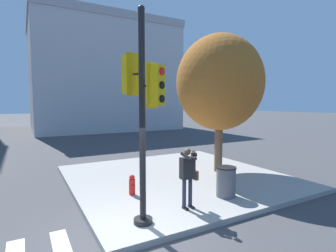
{
  "coord_description": "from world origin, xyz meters",
  "views": [
    {
      "loc": [
        -1.81,
        -5.35,
        3.08
      ],
      "look_at": [
        1.57,
        0.73,
        2.46
      ],
      "focal_mm": 28.0,
      "sensor_mm": 36.0,
      "label": 1
    }
  ],
  "objects_px": {
    "traffic_signal_pole": "(143,106)",
    "person_photographer": "(188,173)",
    "trash_bin": "(226,182)",
    "fire_hydrant": "(132,185)",
    "street_tree": "(220,83)"
  },
  "relations": [
    {
      "from": "traffic_signal_pole",
      "to": "person_photographer",
      "type": "bearing_deg",
      "value": 9.67
    },
    {
      "from": "trash_bin",
      "to": "traffic_signal_pole",
      "type": "bearing_deg",
      "value": -171.89
    },
    {
      "from": "traffic_signal_pole",
      "to": "fire_hydrant",
      "type": "xyz_separation_m",
      "value": [
        0.48,
        1.98,
        -2.54
      ]
    },
    {
      "from": "person_photographer",
      "to": "trash_bin",
      "type": "bearing_deg",
      "value": 6.62
    },
    {
      "from": "person_photographer",
      "to": "fire_hydrant",
      "type": "height_order",
      "value": "person_photographer"
    },
    {
      "from": "street_tree",
      "to": "fire_hydrant",
      "type": "distance_m",
      "value": 5.58
    },
    {
      "from": "person_photographer",
      "to": "fire_hydrant",
      "type": "relative_size",
      "value": 2.59
    },
    {
      "from": "street_tree",
      "to": "trash_bin",
      "type": "relative_size",
      "value": 6.14
    },
    {
      "from": "traffic_signal_pole",
      "to": "fire_hydrant",
      "type": "relative_size",
      "value": 7.92
    },
    {
      "from": "traffic_signal_pole",
      "to": "person_photographer",
      "type": "height_order",
      "value": "traffic_signal_pole"
    },
    {
      "from": "traffic_signal_pole",
      "to": "fire_hydrant",
      "type": "height_order",
      "value": "traffic_signal_pole"
    },
    {
      "from": "person_photographer",
      "to": "fire_hydrant",
      "type": "bearing_deg",
      "value": 119.36
    },
    {
      "from": "street_tree",
      "to": "person_photographer",
      "type": "bearing_deg",
      "value": -141.06
    },
    {
      "from": "person_photographer",
      "to": "trash_bin",
      "type": "height_order",
      "value": "person_photographer"
    },
    {
      "from": "traffic_signal_pole",
      "to": "trash_bin",
      "type": "height_order",
      "value": "traffic_signal_pole"
    }
  ]
}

